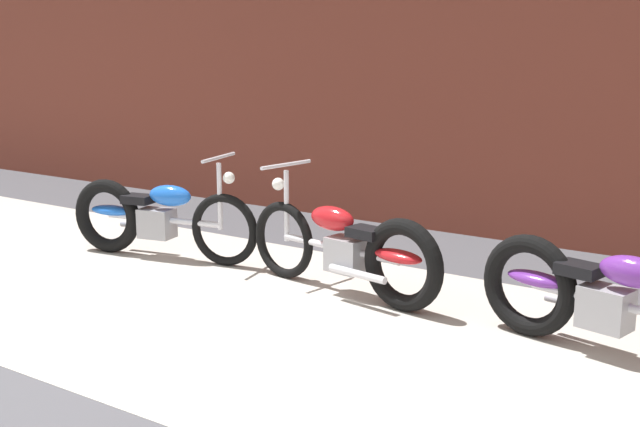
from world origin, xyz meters
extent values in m
plane|color=#47474C|center=(0.00, 0.00, 0.00)|extent=(80.00, 80.00, 0.00)
cube|color=#B2ADA3|center=(0.00, 1.75, 0.00)|extent=(36.00, 3.50, 0.01)
torus|color=black|center=(-0.80, 2.60, 0.34)|extent=(0.68, 0.22, 0.68)
torus|color=black|center=(-2.07, 2.34, 0.36)|extent=(0.74, 0.28, 0.73)
cylinder|color=silver|center=(-1.44, 2.47, 0.38)|extent=(1.22, 0.31, 0.06)
cube|color=#99999E|center=(-1.51, 2.45, 0.34)|extent=(0.36, 0.28, 0.28)
ellipsoid|color=blue|center=(-1.36, 2.49, 0.62)|extent=(0.47, 0.28, 0.20)
ellipsoid|color=blue|center=(-2.02, 2.35, 0.42)|extent=(0.47, 0.27, 0.10)
cube|color=black|center=(-1.71, 2.41, 0.56)|extent=(0.32, 0.25, 0.08)
cylinder|color=silver|center=(-0.84, 2.60, 0.65)|extent=(0.05, 0.05, 0.62)
cylinder|color=silver|center=(-0.84, 2.60, 1.01)|extent=(0.15, 0.57, 0.03)
sphere|color=white|center=(-0.74, 2.62, 0.83)|extent=(0.11, 0.11, 0.11)
cylinder|color=silver|center=(-1.78, 2.55, 0.26)|extent=(0.55, 0.17, 0.06)
torus|color=black|center=(-0.12, 2.60, 0.34)|extent=(0.68, 0.19, 0.68)
torus|color=black|center=(1.17, 2.40, 0.36)|extent=(0.74, 0.24, 0.73)
cylinder|color=silver|center=(0.52, 2.50, 0.38)|extent=(1.23, 0.25, 0.06)
cube|color=#99999E|center=(0.60, 2.48, 0.34)|extent=(0.35, 0.27, 0.28)
ellipsoid|color=red|center=(0.44, 2.51, 0.62)|extent=(0.46, 0.26, 0.20)
ellipsoid|color=red|center=(1.12, 2.40, 0.42)|extent=(0.46, 0.25, 0.10)
cube|color=black|center=(0.80, 2.45, 0.56)|extent=(0.31, 0.24, 0.08)
cylinder|color=silver|center=(-0.08, 2.59, 0.65)|extent=(0.05, 0.05, 0.62)
cylinder|color=silver|center=(-0.08, 2.59, 1.01)|extent=(0.12, 0.58, 0.03)
sphere|color=white|center=(-0.18, 2.61, 0.83)|extent=(0.11, 0.11, 0.11)
cylinder|color=silver|center=(0.82, 2.30, 0.26)|extent=(0.55, 0.15, 0.06)
torus|color=black|center=(2.15, 2.42, 0.36)|extent=(0.74, 0.28, 0.73)
cylinder|color=silver|center=(2.78, 2.28, 0.38)|extent=(1.22, 0.32, 0.06)
cube|color=#99999E|center=(2.70, 2.30, 0.34)|extent=(0.36, 0.28, 0.28)
ellipsoid|color=#6B2D93|center=(2.86, 2.27, 0.62)|extent=(0.47, 0.28, 0.20)
ellipsoid|color=#6B2D93|center=(2.19, 2.41, 0.42)|extent=(0.47, 0.27, 0.10)
cube|color=black|center=(2.51, 2.34, 0.56)|extent=(0.32, 0.26, 0.08)
cylinder|color=silver|center=(2.50, 2.50, 0.26)|extent=(0.55, 0.18, 0.06)
camera|label=1|loc=(3.90, -2.83, 2.04)|focal=44.68mm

